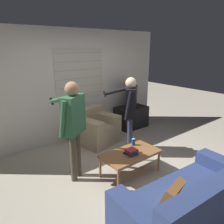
# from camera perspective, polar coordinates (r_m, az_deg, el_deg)

# --- Properties ---
(ground_plane) EXTENTS (16.00, 16.00, 0.00)m
(ground_plane) POSITION_cam_1_polar(r_m,az_deg,el_deg) (4.07, 4.54, -15.31)
(ground_plane) COLOR #B2A893
(wall_back) EXTENTS (5.20, 0.08, 2.55)m
(wall_back) POSITION_cam_1_polar(r_m,az_deg,el_deg) (5.19, -10.58, 6.84)
(wall_back) COLOR silver
(wall_back) RESTS_ON ground_plane
(couch_blue) EXTENTS (1.99, 1.07, 0.87)m
(couch_blue) POSITION_cam_1_polar(r_m,az_deg,el_deg) (3.05, 20.85, -21.75)
(couch_blue) COLOR navy
(couch_blue) RESTS_ON ground_plane
(armchair_beige) EXTENTS (0.99, 0.94, 0.79)m
(armchair_beige) POSITION_cam_1_polar(r_m,az_deg,el_deg) (5.07, -4.27, -4.36)
(armchair_beige) COLOR tan
(armchair_beige) RESTS_ON ground_plane
(coffee_table) EXTENTS (1.02, 0.56, 0.41)m
(coffee_table) POSITION_cam_1_polar(r_m,az_deg,el_deg) (3.83, 4.84, -11.06)
(coffee_table) COLOR brown
(coffee_table) RESTS_ON ground_plane
(tv_stand) EXTENTS (0.84, 0.55, 0.58)m
(tv_stand) POSITION_cam_1_polar(r_m,az_deg,el_deg) (6.04, 5.04, -1.29)
(tv_stand) COLOR black
(tv_stand) RESTS_ON ground_plane
(tv) EXTENTS (0.74, 0.64, 0.55)m
(tv) POSITION_cam_1_polar(r_m,az_deg,el_deg) (5.89, 5.15, 3.93)
(tv) COLOR #2D2D33
(tv) RESTS_ON tv_stand
(person_left_standing) EXTENTS (0.53, 0.83, 1.65)m
(person_left_standing) POSITION_cam_1_polar(r_m,az_deg,el_deg) (3.50, -10.15, -1.89)
(person_left_standing) COLOR #4C4233
(person_left_standing) RESTS_ON ground_plane
(person_right_standing) EXTENTS (0.50, 0.77, 1.58)m
(person_right_standing) POSITION_cam_1_polar(r_m,az_deg,el_deg) (4.40, 4.68, 1.51)
(person_right_standing) COLOR #33384C
(person_right_standing) RESTS_ON ground_plane
(book_stack) EXTENTS (0.19, 0.17, 0.10)m
(book_stack) POSITION_cam_1_polar(r_m,az_deg,el_deg) (3.73, 5.20, -10.29)
(book_stack) COLOR #284C89
(book_stack) RESTS_ON coffee_table
(soda_can) EXTENTS (0.07, 0.07, 0.13)m
(soda_can) POSITION_cam_1_polar(r_m,az_deg,el_deg) (4.06, 5.57, -7.78)
(soda_can) COLOR #194C9E
(soda_can) RESTS_ON coffee_table
(spare_remote) EXTENTS (0.08, 0.14, 0.02)m
(spare_remote) POSITION_cam_1_polar(r_m,az_deg,el_deg) (3.75, 3.90, -10.77)
(spare_remote) COLOR black
(spare_remote) RESTS_ON coffee_table
(floor_fan) EXTENTS (0.31, 0.20, 0.39)m
(floor_fan) POSITION_cam_1_polar(r_m,az_deg,el_deg) (5.54, 0.99, -4.05)
(floor_fan) COLOR black
(floor_fan) RESTS_ON ground_plane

